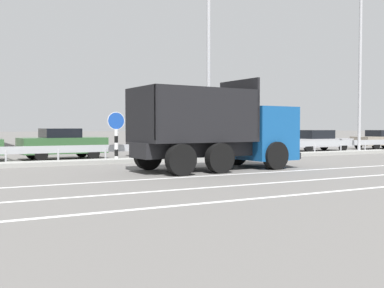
{
  "coord_description": "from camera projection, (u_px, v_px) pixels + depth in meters",
  "views": [
    {
      "loc": [
        -9.23,
        -16.52,
        1.57
      ],
      "look_at": [
        -0.38,
        0.14,
        0.87
      ],
      "focal_mm": 42.0,
      "sensor_mm": 36.0,
      "label": 1
    }
  ],
  "objects": [
    {
      "name": "ground_plane",
      "position": [
        202.0,
        165.0,
        18.97
      ],
      "size": [
        320.0,
        320.0,
        0.0
      ],
      "primitive_type": "plane",
      "color": "#605E5B"
    },
    {
      "name": "lane_strip_0",
      "position": [
        242.0,
        174.0,
        15.12
      ],
      "size": [
        53.2,
        0.16,
        0.01
      ],
      "primitive_type": "cube",
      "color": "silver",
      "rests_on": "ground_plane"
    },
    {
      "name": "lane_strip_1",
      "position": [
        290.0,
        182.0,
        12.97
      ],
      "size": [
        53.2,
        0.16,
        0.01
      ],
      "primitive_type": "cube",
      "color": "silver",
      "rests_on": "ground_plane"
    },
    {
      "name": "lane_strip_2",
      "position": [
        344.0,
        190.0,
        11.15
      ],
      "size": [
        53.2,
        0.16,
        0.01
      ],
      "primitive_type": "cube",
      "color": "silver",
      "rests_on": "ground_plane"
    },
    {
      "name": "median_island",
      "position": [
        176.0,
        159.0,
        21.15
      ],
      "size": [
        29.26,
        1.1,
        0.18
      ],
      "primitive_type": "cube",
      "color": "gray",
      "rests_on": "ground_plane"
    },
    {
      "name": "median_guardrail",
      "position": [
        168.0,
        148.0,
        21.89
      ],
      "size": [
        53.2,
        0.09,
        0.78
      ],
      "color": "#9EA0A5",
      "rests_on": "ground_plane"
    },
    {
      "name": "dump_truck",
      "position": [
        232.0,
        136.0,
        17.08
      ],
      "size": [
        6.53,
        3.06,
        3.38
      ],
      "rotation": [
        0.0,
        0.0,
        -1.5
      ],
      "color": "#144C8C",
      "rests_on": "ground_plane"
    },
    {
      "name": "median_road_sign",
      "position": [
        116.0,
        136.0,
        19.74
      ],
      "size": [
        0.79,
        0.16,
        2.25
      ],
      "color": "white",
      "rests_on": "ground_plane"
    },
    {
      "name": "street_lamp_2",
      "position": [
        210.0,
        43.0,
        21.58
      ],
      "size": [
        0.71,
        2.37,
        10.28
      ],
      "color": "#ADADB2",
      "rests_on": "ground_plane"
    },
    {
      "name": "street_lamp_3",
      "position": [
        363.0,
        54.0,
        26.72
      ],
      "size": [
        0.72,
        2.67,
        10.77
      ],
      "color": "#ADADB2",
      "rests_on": "ground_plane"
    },
    {
      "name": "parked_car_3",
      "position": [
        62.0,
        144.0,
        22.13
      ],
      "size": [
        4.21,
        2.2,
        1.52
      ],
      "rotation": [
        0.0,
        0.0,
        -1.49
      ],
      "color": "#335B33",
      "rests_on": "ground_plane"
    },
    {
      "name": "parked_car_4",
      "position": [
        166.0,
        142.0,
        24.61
      ],
      "size": [
        4.11,
        2.12,
        1.49
      ],
      "rotation": [
        0.0,
        0.0,
        1.49
      ],
      "color": "black",
      "rests_on": "ground_plane"
    },
    {
      "name": "parked_car_5",
      "position": [
        237.0,
        141.0,
        27.04
      ],
      "size": [
        4.64,
        2.04,
        1.46
      ],
      "rotation": [
        0.0,
        0.0,
        -1.56
      ],
      "color": "navy",
      "rests_on": "ground_plane"
    },
    {
      "name": "parked_car_6",
      "position": [
        316.0,
        141.0,
        29.65
      ],
      "size": [
        4.75,
        2.05,
        1.39
      ],
      "rotation": [
        0.0,
        0.0,
        -1.6
      ],
      "color": "#A3A3A8",
      "rests_on": "ground_plane"
    },
    {
      "name": "parked_car_7",
      "position": [
        381.0,
        139.0,
        32.63
      ],
      "size": [
        4.39,
        1.94,
        1.38
      ],
      "rotation": [
        0.0,
        0.0,
        1.53
      ],
      "color": "gray",
      "rests_on": "ground_plane"
    }
  ]
}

